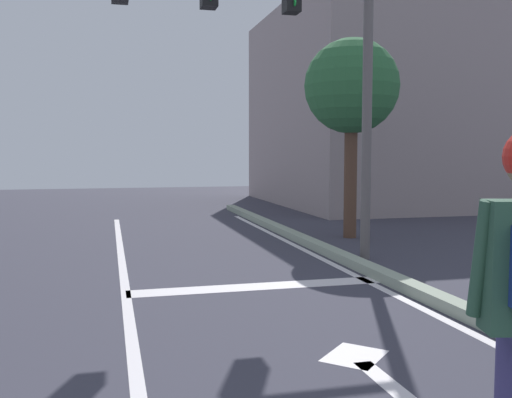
{
  "coord_description": "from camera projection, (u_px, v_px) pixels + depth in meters",
  "views": [
    {
      "loc": [
        -0.69,
        0.48,
        1.76
      ],
      "look_at": [
        0.88,
        6.6,
        1.25
      ],
      "focal_mm": 40.42,
      "sensor_mm": 36.0,
      "label": 1
    }
  ],
  "objects": [
    {
      "name": "lane_line_center",
      "position": [
        131.0,
        337.0,
        5.51
      ],
      "size": [
        0.12,
        20.0,
        0.01
      ],
      "primitive_type": "cube",
      "color": "silver",
      "rests_on": "ground"
    },
    {
      "name": "lane_line_curbside",
      "position": [
        432.0,
        313.0,
        6.31
      ],
      "size": [
        0.12,
        20.0,
        0.01
      ],
      "primitive_type": "cube",
      "color": "silver",
      "rests_on": "ground"
    },
    {
      "name": "stop_bar",
      "position": [
        257.0,
        286.0,
        7.58
      ],
      "size": [
        3.38,
        0.4,
        0.01
      ],
      "primitive_type": "cube",
      "color": "silver",
      "rests_on": "ground"
    },
    {
      "name": "lane_arrow_stem",
      "position": [
        403.0,
        396.0,
        4.17
      ],
      "size": [
        0.16,
        1.4,
        0.01
      ],
      "primitive_type": "cube",
      "color": "silver",
      "rests_on": "ground"
    },
    {
      "name": "lane_arrow_head",
      "position": [
        355.0,
        356.0,
        4.99
      ],
      "size": [
        0.71,
        0.71,
        0.01
      ],
      "primitive_type": "cube",
      "rotation": [
        0.0,
        0.0,
        0.79
      ],
      "color": "silver",
      "rests_on": "ground"
    },
    {
      "name": "curb_strip",
      "position": [
        452.0,
        306.0,
        6.37
      ],
      "size": [
        0.24,
        24.0,
        0.14
      ],
      "primitive_type": "cube",
      "color": "#95A28C",
      "rests_on": "ground"
    },
    {
      "name": "traffic_signal_mast",
      "position": [
        272.0,
        31.0,
        8.89
      ],
      "size": [
        5.28,
        0.34,
        4.85
      ],
      "color": "#615A59",
      "rests_on": "ground"
    },
    {
      "name": "roadside_tree",
      "position": [
        352.0,
        88.0,
        11.75
      ],
      "size": [
        1.94,
        1.94,
        4.09
      ],
      "color": "brown",
      "rests_on": "ground"
    },
    {
      "name": "building_block",
      "position": [
        399.0,
        109.0,
        20.12
      ],
      "size": [
        8.69,
        8.86,
        6.61
      ],
      "primitive_type": "cube",
      "color": "#A0908E",
      "rests_on": "ground"
    }
  ]
}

